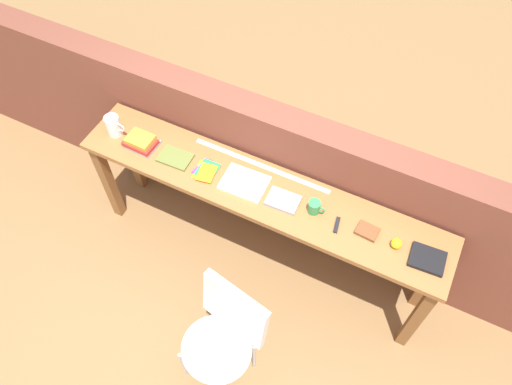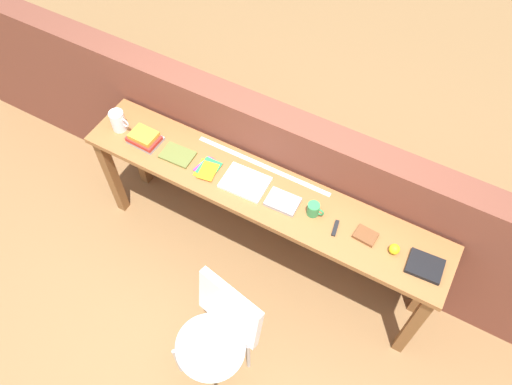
{
  "view_description": "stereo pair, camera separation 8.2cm",
  "coord_description": "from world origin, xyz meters",
  "px_view_note": "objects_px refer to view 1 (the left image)",
  "views": [
    {
      "loc": [
        0.79,
        -1.34,
        3.46
      ],
      "look_at": [
        0.0,
        0.25,
        0.9
      ],
      "focal_mm": 35.0,
      "sensor_mm": 36.0,
      "label": 1
    },
    {
      "loc": [
        0.87,
        -1.3,
        3.46
      ],
      "look_at": [
        0.0,
        0.25,
        0.9
      ],
      "focal_mm": 35.0,
      "sensor_mm": 36.0,
      "label": 2
    }
  ],
  "objects_px": {
    "pitcher_white": "(113,125)",
    "magazine_cycling": "(175,158)",
    "book_stack_leftmost": "(141,142)",
    "book_repair_rightmost": "(427,259)",
    "pamphlet_pile_colourful": "(206,170)",
    "multitool_folded": "(337,225)",
    "chair_white_moulded": "(223,336)",
    "leather_journal_brown": "(367,231)",
    "book_open_centre": "(244,183)",
    "sports_ball_small": "(396,243)",
    "mug": "(315,207)"
  },
  "relations": [
    {
      "from": "multitool_folded",
      "to": "sports_ball_small",
      "type": "bearing_deg",
      "value": 3.56
    },
    {
      "from": "book_stack_leftmost",
      "to": "leather_journal_brown",
      "type": "relative_size",
      "value": 1.64
    },
    {
      "from": "pamphlet_pile_colourful",
      "to": "leather_journal_brown",
      "type": "height_order",
      "value": "leather_journal_brown"
    },
    {
      "from": "mug",
      "to": "book_repair_rightmost",
      "type": "xyz_separation_m",
      "value": [
        0.71,
        -0.02,
        -0.03
      ]
    },
    {
      "from": "mug",
      "to": "leather_journal_brown",
      "type": "xyz_separation_m",
      "value": [
        0.34,
        0.0,
        -0.03
      ]
    },
    {
      "from": "pamphlet_pile_colourful",
      "to": "leather_journal_brown",
      "type": "distance_m",
      "value": 1.09
    },
    {
      "from": "pamphlet_pile_colourful",
      "to": "pitcher_white",
      "type": "bearing_deg",
      "value": 179.39
    },
    {
      "from": "pamphlet_pile_colourful",
      "to": "book_repair_rightmost",
      "type": "bearing_deg",
      "value": 0.31
    },
    {
      "from": "book_open_centre",
      "to": "multitool_folded",
      "type": "xyz_separation_m",
      "value": [
        0.64,
        -0.03,
        -0.0
      ]
    },
    {
      "from": "multitool_folded",
      "to": "book_repair_rightmost",
      "type": "bearing_deg",
      "value": 1.59
    },
    {
      "from": "book_open_centre",
      "to": "sports_ball_small",
      "type": "bearing_deg",
      "value": -2.53
    },
    {
      "from": "book_stack_leftmost",
      "to": "pamphlet_pile_colourful",
      "type": "xyz_separation_m",
      "value": [
        0.5,
        0.01,
        -0.03
      ]
    },
    {
      "from": "mug",
      "to": "leather_journal_brown",
      "type": "bearing_deg",
      "value": 0.67
    },
    {
      "from": "leather_journal_brown",
      "to": "book_repair_rightmost",
      "type": "xyz_separation_m",
      "value": [
        0.37,
        -0.02,
        0.0
      ]
    },
    {
      "from": "chair_white_moulded",
      "to": "mug",
      "type": "distance_m",
      "value": 0.95
    },
    {
      "from": "leather_journal_brown",
      "to": "pamphlet_pile_colourful",
      "type": "bearing_deg",
      "value": -174.26
    },
    {
      "from": "pitcher_white",
      "to": "multitool_folded",
      "type": "distance_m",
      "value": 1.63
    },
    {
      "from": "pamphlet_pile_colourful",
      "to": "multitool_folded",
      "type": "distance_m",
      "value": 0.91
    },
    {
      "from": "pitcher_white",
      "to": "magazine_cycling",
      "type": "height_order",
      "value": "pitcher_white"
    },
    {
      "from": "multitool_folded",
      "to": "book_repair_rightmost",
      "type": "height_order",
      "value": "book_repair_rightmost"
    },
    {
      "from": "book_stack_leftmost",
      "to": "multitool_folded",
      "type": "bearing_deg",
      "value": 0.0
    },
    {
      "from": "pitcher_white",
      "to": "sports_ball_small",
      "type": "xyz_separation_m",
      "value": [
        1.98,
        0.01,
        -0.05
      ]
    },
    {
      "from": "pitcher_white",
      "to": "book_stack_leftmost",
      "type": "xyz_separation_m",
      "value": [
        0.22,
        -0.02,
        -0.04
      ]
    },
    {
      "from": "book_stack_leftmost",
      "to": "magazine_cycling",
      "type": "bearing_deg",
      "value": 1.49
    },
    {
      "from": "magazine_cycling",
      "to": "mug",
      "type": "relative_size",
      "value": 1.98
    },
    {
      "from": "pitcher_white",
      "to": "book_repair_rightmost",
      "type": "distance_m",
      "value": 2.18
    },
    {
      "from": "book_repair_rightmost",
      "to": "pamphlet_pile_colourful",
      "type": "bearing_deg",
      "value": 176.52
    },
    {
      "from": "book_stack_leftmost",
      "to": "multitool_folded",
      "type": "relative_size",
      "value": 1.94
    },
    {
      "from": "pitcher_white",
      "to": "book_repair_rightmost",
      "type": "bearing_deg",
      "value": 0.0
    },
    {
      "from": "chair_white_moulded",
      "to": "multitool_folded",
      "type": "height_order",
      "value": "multitool_folded"
    },
    {
      "from": "multitool_folded",
      "to": "leather_journal_brown",
      "type": "bearing_deg",
      "value": 12.14
    },
    {
      "from": "magazine_cycling",
      "to": "pamphlet_pile_colourful",
      "type": "xyz_separation_m",
      "value": [
        0.24,
        0.0,
        -0.0
      ]
    },
    {
      "from": "magazine_cycling",
      "to": "multitool_folded",
      "type": "xyz_separation_m",
      "value": [
        1.14,
        -0.01,
        -0.0
      ]
    },
    {
      "from": "book_stack_leftmost",
      "to": "leather_journal_brown",
      "type": "bearing_deg",
      "value": 1.39
    },
    {
      "from": "leather_journal_brown",
      "to": "multitool_folded",
      "type": "bearing_deg",
      "value": -163.75
    },
    {
      "from": "pitcher_white",
      "to": "book_repair_rightmost",
      "type": "xyz_separation_m",
      "value": [
        2.17,
        0.0,
        -0.06
      ]
    },
    {
      "from": "pamphlet_pile_colourful",
      "to": "multitool_folded",
      "type": "height_order",
      "value": "multitool_folded"
    },
    {
      "from": "chair_white_moulded",
      "to": "book_repair_rightmost",
      "type": "xyz_separation_m",
      "value": [
        0.91,
        0.82,
        0.37
      ]
    },
    {
      "from": "magazine_cycling",
      "to": "book_open_centre",
      "type": "bearing_deg",
      "value": -0.0
    },
    {
      "from": "chair_white_moulded",
      "to": "book_open_centre",
      "type": "height_order",
      "value": "book_open_centre"
    },
    {
      "from": "pitcher_white",
      "to": "book_repair_rightmost",
      "type": "relative_size",
      "value": 0.92
    },
    {
      "from": "book_stack_leftmost",
      "to": "book_repair_rightmost",
      "type": "bearing_deg",
      "value": 0.45
    },
    {
      "from": "chair_white_moulded",
      "to": "book_stack_leftmost",
      "type": "distance_m",
      "value": 1.37
    },
    {
      "from": "magazine_cycling",
      "to": "book_repair_rightmost",
      "type": "height_order",
      "value": "book_repair_rightmost"
    },
    {
      "from": "magazine_cycling",
      "to": "book_stack_leftmost",
      "type": "bearing_deg",
      "value": 179.06
    },
    {
      "from": "chair_white_moulded",
      "to": "magazine_cycling",
      "type": "distance_m",
      "value": 1.18
    },
    {
      "from": "pitcher_white",
      "to": "magazine_cycling",
      "type": "xyz_separation_m",
      "value": [
        0.48,
        -0.01,
        -0.07
      ]
    },
    {
      "from": "book_stack_leftmost",
      "to": "sports_ball_small",
      "type": "relative_size",
      "value": 3.36
    },
    {
      "from": "book_open_centre",
      "to": "multitool_folded",
      "type": "relative_size",
      "value": 2.61
    },
    {
      "from": "chair_white_moulded",
      "to": "book_stack_leftmost",
      "type": "bearing_deg",
      "value": 142.39
    }
  ]
}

